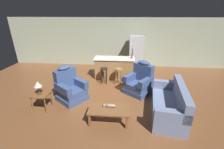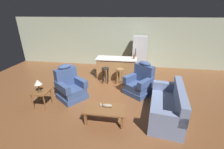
# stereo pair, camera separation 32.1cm
# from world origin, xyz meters

# --- Properties ---
(ground_plane) EXTENTS (12.00, 12.00, 0.00)m
(ground_plane) POSITION_xyz_m (0.00, 0.00, 0.00)
(ground_plane) COLOR brown
(back_wall) EXTENTS (12.00, 0.05, 2.60)m
(back_wall) POSITION_xyz_m (0.00, 3.12, 1.30)
(back_wall) COLOR #9EA88E
(back_wall) RESTS_ON ground_plane
(coffee_table) EXTENTS (1.10, 0.60, 0.42)m
(coffee_table) POSITION_xyz_m (0.08, -1.71, 0.36)
(coffee_table) COLOR brown
(coffee_table) RESTS_ON ground_plane
(fish_figurine) EXTENTS (0.34, 0.10, 0.10)m
(fish_figurine) POSITION_xyz_m (0.09, -1.63, 0.46)
(fish_figurine) COLOR #4C3823
(fish_figurine) RESTS_ON coffee_table
(couch) EXTENTS (1.11, 2.00, 0.94)m
(couch) POSITION_xyz_m (1.83, -1.24, 0.34)
(couch) COLOR #707FA3
(couch) RESTS_ON ground_plane
(recliner_near_lamp) EXTENTS (1.18, 1.18, 1.20)m
(recliner_near_lamp) POSITION_xyz_m (-1.38, -0.65, 0.42)
(recliner_near_lamp) COLOR #384C7A
(recliner_near_lamp) RESTS_ON ground_plane
(recliner_near_island) EXTENTS (1.18, 1.18, 1.20)m
(recliner_near_island) POSITION_xyz_m (1.05, 0.06, 0.42)
(recliner_near_island) COLOR #384C7A
(recliner_near_island) RESTS_ON ground_plane
(end_table) EXTENTS (0.48, 0.48, 0.56)m
(end_table) POSITION_xyz_m (-2.04, -1.33, 0.46)
(end_table) COLOR brown
(end_table) RESTS_ON ground_plane
(table_lamp) EXTENTS (0.24, 0.24, 0.41)m
(table_lamp) POSITION_xyz_m (-2.06, -1.36, 0.87)
(table_lamp) COLOR #4C3823
(table_lamp) RESTS_ON end_table
(kitchen_island) EXTENTS (1.80, 0.70, 0.95)m
(kitchen_island) POSITION_xyz_m (0.00, 1.35, 0.48)
(kitchen_island) COLOR #9E7042
(kitchen_island) RESTS_ON ground_plane
(bar_stool_left) EXTENTS (0.32, 0.32, 0.68)m
(bar_stool_left) POSITION_xyz_m (-0.39, 0.72, 0.47)
(bar_stool_left) COLOR black
(bar_stool_left) RESTS_ON ground_plane
(bar_stool_right) EXTENTS (0.32, 0.32, 0.68)m
(bar_stool_right) POSITION_xyz_m (0.23, 0.72, 0.47)
(bar_stool_right) COLOR olive
(bar_stool_right) RESTS_ON ground_plane
(refrigerator) EXTENTS (0.70, 0.69, 1.76)m
(refrigerator) POSITION_xyz_m (1.03, 2.55, 0.88)
(refrigerator) COLOR #B7B7BC
(refrigerator) RESTS_ON ground_plane
(bottle_tall_green) EXTENTS (0.08, 0.08, 0.24)m
(bottle_tall_green) POSITION_xyz_m (0.77, 1.34, 1.04)
(bottle_tall_green) COLOR brown
(bottle_tall_green) RESTS_ON kitchen_island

